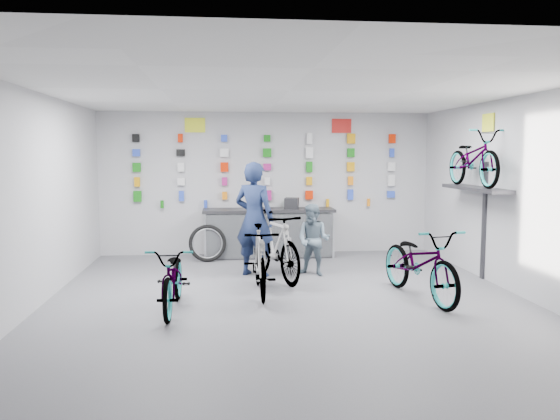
{
  "coord_description": "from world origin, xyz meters",
  "views": [
    {
      "loc": [
        -0.91,
        -7.58,
        2.15
      ],
      "look_at": [
        0.01,
        1.4,
        1.2
      ],
      "focal_mm": 35.0,
      "sensor_mm": 36.0,
      "label": 1
    }
  ],
  "objects": [
    {
      "name": "bike_wall",
      "position": [
        3.25,
        1.2,
        2.05
      ],
      "size": [
        0.63,
        1.8,
        0.95
      ],
      "primitive_type": "imported",
      "color": "gray",
      "rests_on": "wall_bracket"
    },
    {
      "name": "floor",
      "position": [
        0.0,
        0.0,
        0.0
      ],
      "size": [
        8.0,
        8.0,
        0.0
      ],
      "primitive_type": "plane",
      "color": "#56565B",
      "rests_on": "ground"
    },
    {
      "name": "wall_bracket",
      "position": [
        3.33,
        1.2,
        1.46
      ],
      "size": [
        0.39,
        1.9,
        2.0
      ],
      "color": "#333338",
      "rests_on": "wall_right"
    },
    {
      "name": "customer",
      "position": [
        0.64,
        1.74,
        0.63
      ],
      "size": [
        0.77,
        0.72,
        1.26
      ],
      "primitive_type": "imported",
      "rotation": [
        0.0,
        0.0,
        -0.53
      ],
      "color": "slate",
      "rests_on": "floor"
    },
    {
      "name": "sign_right",
      "position": [
        1.6,
        3.98,
        2.72
      ],
      "size": [
        0.42,
        0.02,
        0.3
      ],
      "primitive_type": "cube",
      "color": "red",
      "rests_on": "wall_back"
    },
    {
      "name": "ceiling",
      "position": [
        0.0,
        0.0,
        3.0
      ],
      "size": [
        8.0,
        8.0,
        0.0
      ],
      "primitive_type": "plane",
      "rotation": [
        3.14,
        0.0,
        0.0
      ],
      "color": "white",
      "rests_on": "wall_back"
    },
    {
      "name": "bike_service",
      "position": [
        -0.06,
        1.51,
        0.59
      ],
      "size": [
        1.12,
        2.03,
        1.17
      ],
      "primitive_type": "imported",
      "rotation": [
        0.0,
        0.0,
        0.31
      ],
      "color": "gray",
      "rests_on": "floor"
    },
    {
      "name": "wall_front",
      "position": [
        0.0,
        -4.0,
        1.5
      ],
      "size": [
        7.0,
        0.0,
        7.0
      ],
      "primitive_type": "plane",
      "rotation": [
        -1.57,
        0.0,
        0.0
      ],
      "color": "#BDBDC0",
      "rests_on": "floor"
    },
    {
      "name": "sign_left",
      "position": [
        -1.5,
        3.98,
        2.72
      ],
      "size": [
        0.42,
        0.02,
        0.3
      ],
      "primitive_type": "cube",
      "color": "#EFFB2B",
      "rests_on": "wall_back"
    },
    {
      "name": "clerk",
      "position": [
        -0.39,
        1.84,
        1.0
      ],
      "size": [
        0.87,
        0.78,
        2.0
      ],
      "primitive_type": "imported",
      "rotation": [
        0.0,
        0.0,
        2.62
      ],
      "color": "#162143",
      "rests_on": "floor"
    },
    {
      "name": "bike_left",
      "position": [
        -1.61,
        -0.18,
        0.46
      ],
      "size": [
        0.65,
        1.75,
        0.91
      ],
      "primitive_type": "imported",
      "rotation": [
        0.0,
        0.0,
        -0.03
      ],
      "color": "gray",
      "rests_on": "floor"
    },
    {
      "name": "spare_wheel",
      "position": [
        -1.25,
        3.17,
        0.36
      ],
      "size": [
        0.75,
        0.24,
        0.74
      ],
      "rotation": [
        0.0,
        0.0,
        0.07
      ],
      "color": "black",
      "rests_on": "floor"
    },
    {
      "name": "bike_right",
      "position": [
        1.95,
        0.07,
        0.54
      ],
      "size": [
        1.07,
        2.15,
        1.08
      ],
      "primitive_type": "imported",
      "rotation": [
        0.0,
        0.0,
        0.18
      ],
      "color": "gray",
      "rests_on": "floor"
    },
    {
      "name": "merch_wall",
      "position": [
        0.08,
        3.93,
        1.8
      ],
      "size": [
        5.56,
        0.08,
        1.57
      ],
      "color": "#157914",
      "rests_on": "wall_back"
    },
    {
      "name": "bike_center",
      "position": [
        -0.38,
        0.53,
        0.53
      ],
      "size": [
        0.51,
        1.76,
        1.05
      ],
      "primitive_type": "imported",
      "rotation": [
        0.0,
        0.0,
        0.01
      ],
      "color": "gray",
      "rests_on": "floor"
    },
    {
      "name": "wall_left",
      "position": [
        -3.5,
        0.0,
        1.5
      ],
      "size": [
        0.0,
        8.0,
        8.0
      ],
      "primitive_type": "plane",
      "rotation": [
        1.57,
        0.0,
        1.57
      ],
      "color": "#BDBDC0",
      "rests_on": "floor"
    },
    {
      "name": "sign_side",
      "position": [
        3.48,
        1.2,
        2.65
      ],
      "size": [
        0.02,
        0.4,
        0.3
      ],
      "primitive_type": "cube",
      "color": "#EFFB2B",
      "rests_on": "wall_right"
    },
    {
      "name": "wall_right",
      "position": [
        3.5,
        0.0,
        1.5
      ],
      "size": [
        0.0,
        8.0,
        8.0
      ],
      "primitive_type": "plane",
      "rotation": [
        1.57,
        0.0,
        -1.57
      ],
      "color": "#BDBDC0",
      "rests_on": "floor"
    },
    {
      "name": "register",
      "position": [
        0.48,
        3.55,
        1.11
      ],
      "size": [
        0.34,
        0.36,
        0.22
      ],
      "primitive_type": "cube",
      "rotation": [
        0.0,
        0.0,
        -0.24
      ],
      "color": "black",
      "rests_on": "counter"
    },
    {
      "name": "wall_back",
      "position": [
        0.0,
        4.0,
        1.5
      ],
      "size": [
        7.0,
        0.0,
        7.0
      ],
      "primitive_type": "plane",
      "rotation": [
        1.57,
        0.0,
        0.0
      ],
      "color": "#BDBDC0",
      "rests_on": "floor"
    },
    {
      "name": "counter",
      "position": [
        0.0,
        3.54,
        0.49
      ],
      "size": [
        2.7,
        0.66,
        1.0
      ],
      "color": "black",
      "rests_on": "floor"
    }
  ]
}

